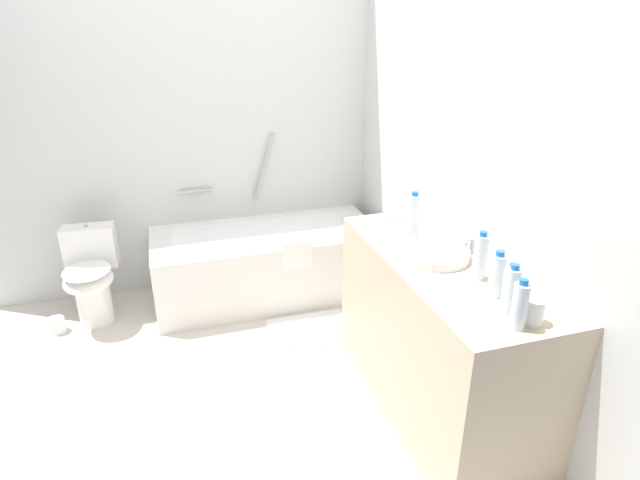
{
  "coord_description": "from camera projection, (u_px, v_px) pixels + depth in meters",
  "views": [
    {
      "loc": [
        -0.22,
        -2.51,
        2.01
      ],
      "look_at": [
        0.62,
        0.2,
        0.77
      ],
      "focal_mm": 29.42,
      "sensor_mm": 36.0,
      "label": 1
    }
  ],
  "objects": [
    {
      "name": "ground_plane",
      "position": [
        229.0,
        386.0,
        3.06
      ],
      "size": [
        3.77,
        3.77,
        0.0
      ],
      "primitive_type": "plane",
      "color": "beige"
    },
    {
      "name": "wall_back_tiled",
      "position": [
        189.0,
        118.0,
        3.79
      ],
      "size": [
        3.1,
        0.1,
        2.59
      ],
      "primitive_type": "cube",
      "color": "silver",
      "rests_on": "ground_plane"
    },
    {
      "name": "wall_right_mirror",
      "position": [
        465.0,
        151.0,
        2.91
      ],
      "size": [
        0.1,
        3.17,
        2.59
      ],
      "primitive_type": "cube",
      "color": "silver",
      "rests_on": "ground_plane"
    },
    {
      "name": "bathtub",
      "position": [
        267.0,
        261.0,
        3.96
      ],
      "size": [
        1.65,
        0.73,
        1.17
      ],
      "color": "silver",
      "rests_on": "ground_plane"
    },
    {
      "name": "toilet",
      "position": [
        91.0,
        276.0,
        3.6
      ],
      "size": [
        0.37,
        0.51,
        0.67
      ],
      "rotation": [
        0.0,
        0.0,
        -1.64
      ],
      "color": "white",
      "rests_on": "ground_plane"
    },
    {
      "name": "vanity_counter",
      "position": [
        438.0,
        336.0,
        2.76
      ],
      "size": [
        0.58,
        1.42,
        0.88
      ],
      "primitive_type": "cube",
      "color": "tan",
      "rests_on": "ground_plane"
    },
    {
      "name": "sink_basin",
      "position": [
        434.0,
        253.0,
        2.61
      ],
      "size": [
        0.34,
        0.34,
        0.05
      ],
      "primitive_type": "cylinder",
      "color": "white",
      "rests_on": "vanity_counter"
    },
    {
      "name": "sink_faucet",
      "position": [
        471.0,
        246.0,
        2.66
      ],
      "size": [
        0.1,
        0.15,
        0.08
      ],
      "color": "silver",
      "rests_on": "vanity_counter"
    },
    {
      "name": "water_bottle_0",
      "position": [
        511.0,
        292.0,
        2.08
      ],
      "size": [
        0.06,
        0.06,
        0.23
      ],
      "color": "silver",
      "rests_on": "vanity_counter"
    },
    {
      "name": "water_bottle_1",
      "position": [
        497.0,
        275.0,
        2.23
      ],
      "size": [
        0.06,
        0.06,
        0.21
      ],
      "color": "silver",
      "rests_on": "vanity_counter"
    },
    {
      "name": "water_bottle_2",
      "position": [
        510.0,
        287.0,
        2.16
      ],
      "size": [
        0.07,
        0.07,
        0.19
      ],
      "color": "silver",
      "rests_on": "vanity_counter"
    },
    {
      "name": "water_bottle_3",
      "position": [
        413.0,
        216.0,
        2.8
      ],
      "size": [
        0.06,
        0.06,
        0.26
      ],
      "color": "silver",
      "rests_on": "vanity_counter"
    },
    {
      "name": "water_bottle_4",
      "position": [
        520.0,
        306.0,
        2.0
      ],
      "size": [
        0.06,
        0.06,
        0.21
      ],
      "color": "silver",
      "rests_on": "vanity_counter"
    },
    {
      "name": "water_bottle_5",
      "position": [
        480.0,
        257.0,
        2.37
      ],
      "size": [
        0.06,
        0.06,
        0.23
      ],
      "color": "silver",
      "rests_on": "vanity_counter"
    },
    {
      "name": "drinking_glass_0",
      "position": [
        534.0,
        311.0,
        2.05
      ],
      "size": [
        0.08,
        0.08,
        0.1
      ],
      "primitive_type": "cylinder",
      "color": "white",
      "rests_on": "vanity_counter"
    },
    {
      "name": "drinking_glass_1",
      "position": [
        405.0,
        220.0,
        2.98
      ],
      "size": [
        0.06,
        0.06,
        0.08
      ],
      "primitive_type": "cylinder",
      "color": "white",
      "rests_on": "vanity_counter"
    },
    {
      "name": "soap_dish",
      "position": [
        388.0,
        218.0,
        3.09
      ],
      "size": [
        0.09,
        0.06,
        0.02
      ],
      "primitive_type": "cube",
      "color": "white",
      "rests_on": "vanity_counter"
    },
    {
      "name": "bath_mat",
      "position": [
        310.0,
        329.0,
        3.59
      ],
      "size": [
        0.54,
        0.39,
        0.01
      ],
      "primitive_type": "cube",
      "color": "white",
      "rests_on": "ground_plane"
    },
    {
      "name": "toilet_paper_roll",
      "position": [
        57.0,
        325.0,
        3.56
      ],
      "size": [
        0.11,
        0.11,
        0.1
      ],
      "primitive_type": "cylinder",
      "color": "white",
      "rests_on": "ground_plane"
    }
  ]
}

